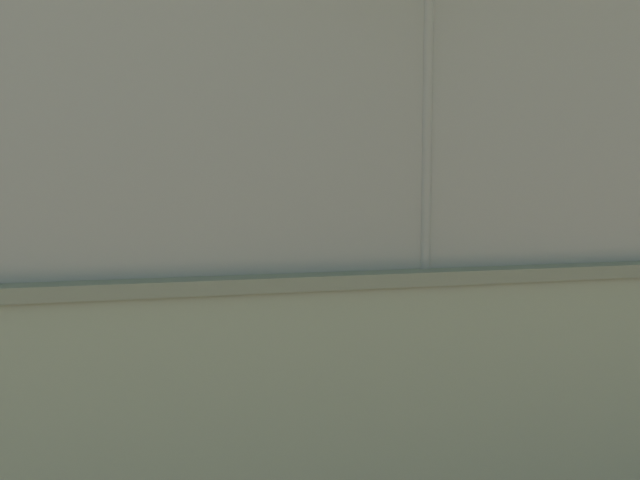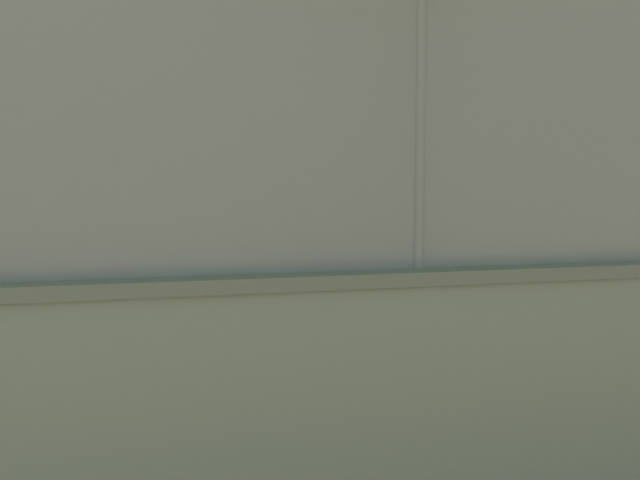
% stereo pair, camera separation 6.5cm
% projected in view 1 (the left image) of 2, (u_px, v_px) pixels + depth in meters
% --- Properties ---
extents(ground_plane, '(260.00, 260.00, 0.00)m').
position_uv_depth(ground_plane, '(327.00, 256.00, 18.05)').
color(ground_plane, tan).
extents(player_baseline_waiting, '(1.04, 0.79, 1.72)m').
position_uv_depth(player_baseline_waiting, '(268.00, 237.00, 12.35)').
color(player_baseline_waiting, '#B2B2B2').
rests_on(player_baseline_waiting, ground_plane).
extents(player_foreground_swinging, '(1.01, 0.73, 1.55)m').
position_uv_depth(player_foreground_swinging, '(154.00, 225.00, 17.83)').
color(player_foreground_swinging, '#591919').
rests_on(player_foreground_swinging, ground_plane).
extents(player_at_service_line, '(0.94, 0.93, 1.54)m').
position_uv_depth(player_at_service_line, '(209.00, 236.00, 14.04)').
color(player_at_service_line, '#591919').
rests_on(player_at_service_line, ground_plane).
extents(sports_ball, '(0.21, 0.21, 0.21)m').
position_uv_depth(sports_ball, '(315.00, 214.00, 10.37)').
color(sports_ball, white).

